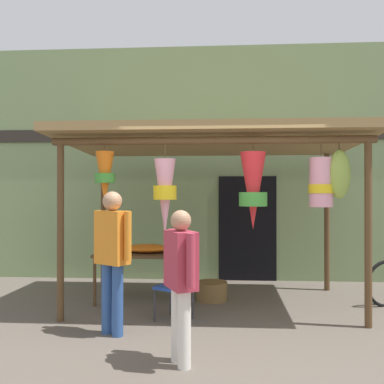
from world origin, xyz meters
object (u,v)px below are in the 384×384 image
(display_table, at_px, (144,257))
(wicker_basket_by_table, at_px, (212,291))
(customer_foreground, at_px, (181,274))
(folding_chair, at_px, (179,283))
(vendor_in_orange, at_px, (112,250))
(flower_heap_on_table, at_px, (148,248))

(display_table, bearing_deg, wicker_basket_by_table, 5.34)
(customer_foreground, bearing_deg, wicker_basket_by_table, 84.05)
(folding_chair, relative_size, vendor_in_orange, 0.50)
(folding_chair, xyz_separation_m, wicker_basket_by_table, (0.41, 1.10, -0.36))
(display_table, relative_size, vendor_in_orange, 0.85)
(flower_heap_on_table, xyz_separation_m, folding_chair, (0.58, -1.01, -0.31))
(wicker_basket_by_table, xyz_separation_m, vendor_in_orange, (-1.15, -1.66, 0.86))
(folding_chair, xyz_separation_m, vendor_in_orange, (-0.73, -0.56, 0.50))
(flower_heap_on_table, height_order, vendor_in_orange, vendor_in_orange)
(display_table, bearing_deg, vendor_in_orange, -93.42)
(folding_chair, relative_size, customer_foreground, 0.56)
(customer_foreground, bearing_deg, flower_heap_on_table, 107.21)
(display_table, relative_size, customer_foreground, 0.96)
(vendor_in_orange, bearing_deg, display_table, 86.58)
(display_table, xyz_separation_m, folding_chair, (0.64, -1.00, -0.18))
(flower_heap_on_table, bearing_deg, wicker_basket_by_table, 5.11)
(flower_heap_on_table, bearing_deg, customer_foreground, -72.79)
(display_table, height_order, flower_heap_on_table, flower_heap_on_table)
(flower_heap_on_table, height_order, folding_chair, flower_heap_on_table)
(display_table, height_order, folding_chair, folding_chair)
(flower_heap_on_table, distance_m, customer_foreground, 2.49)
(flower_heap_on_table, bearing_deg, vendor_in_orange, -95.54)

